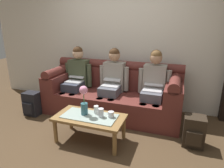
{
  "coord_description": "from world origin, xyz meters",
  "views": [
    {
      "loc": [
        1.13,
        -2.06,
        1.64
      ],
      "look_at": [
        0.09,
        0.87,
        0.67
      ],
      "focal_mm": 31.31,
      "sensor_mm": 36.0,
      "label": 1
    }
  ],
  "objects_px": {
    "coffee_table": "(90,119)",
    "cup_near_right": "(111,114)",
    "person_right": "(154,84)",
    "flower_vase": "(84,100)",
    "person_middle": "(113,80)",
    "cup_near_left": "(101,113)",
    "person_left": "(77,76)",
    "backpack_right": "(194,131)",
    "couch": "(113,94)",
    "cup_far_center": "(96,110)",
    "backpack_left": "(32,104)"
  },
  "relations": [
    {
      "from": "cup_near_left",
      "to": "cup_near_right",
      "type": "distance_m",
      "value": 0.14
    },
    {
      "from": "person_middle",
      "to": "coffee_table",
      "type": "height_order",
      "value": "person_middle"
    },
    {
      "from": "person_right",
      "to": "backpack_left",
      "type": "relative_size",
      "value": 2.81
    },
    {
      "from": "cup_near_left",
      "to": "cup_far_center",
      "type": "bearing_deg",
      "value": 144.05
    },
    {
      "from": "cup_near_left",
      "to": "backpack_left",
      "type": "relative_size",
      "value": 0.28
    },
    {
      "from": "person_middle",
      "to": "cup_far_center",
      "type": "height_order",
      "value": "person_middle"
    },
    {
      "from": "flower_vase",
      "to": "cup_near_left",
      "type": "bearing_deg",
      "value": 1.85
    },
    {
      "from": "couch",
      "to": "backpack_left",
      "type": "relative_size",
      "value": 5.64
    },
    {
      "from": "person_right",
      "to": "flower_vase",
      "type": "relative_size",
      "value": 2.87
    },
    {
      "from": "flower_vase",
      "to": "cup_near_left",
      "type": "height_order",
      "value": "flower_vase"
    },
    {
      "from": "flower_vase",
      "to": "cup_far_center",
      "type": "bearing_deg",
      "value": 29.86
    },
    {
      "from": "couch",
      "to": "cup_near_left",
      "type": "xyz_separation_m",
      "value": [
        0.16,
        -0.96,
        0.09
      ]
    },
    {
      "from": "person_left",
      "to": "coffee_table",
      "type": "bearing_deg",
      "value": -52.94
    },
    {
      "from": "flower_vase",
      "to": "cup_near_right",
      "type": "distance_m",
      "value": 0.43
    },
    {
      "from": "coffee_table",
      "to": "backpack_right",
      "type": "xyz_separation_m",
      "value": [
        1.4,
        0.37,
        -0.12
      ]
    },
    {
      "from": "person_middle",
      "to": "backpack_left",
      "type": "height_order",
      "value": "person_middle"
    },
    {
      "from": "cup_far_center",
      "to": "backpack_left",
      "type": "height_order",
      "value": "cup_far_center"
    },
    {
      "from": "flower_vase",
      "to": "cup_near_left",
      "type": "xyz_separation_m",
      "value": [
        0.25,
        0.01,
        -0.16
      ]
    },
    {
      "from": "coffee_table",
      "to": "couch",
      "type": "bearing_deg",
      "value": 90.0
    },
    {
      "from": "person_left",
      "to": "person_right",
      "type": "xyz_separation_m",
      "value": [
        1.48,
        0.0,
        -0.0
      ]
    },
    {
      "from": "person_right",
      "to": "flower_vase",
      "type": "distance_m",
      "value": 1.27
    },
    {
      "from": "person_left",
      "to": "backpack_right",
      "type": "xyz_separation_m",
      "value": [
        2.14,
        -0.61,
        -0.44
      ]
    },
    {
      "from": "cup_near_left",
      "to": "cup_near_right",
      "type": "xyz_separation_m",
      "value": [
        0.14,
        0.04,
        -0.02
      ]
    },
    {
      "from": "backpack_left",
      "to": "couch",
      "type": "bearing_deg",
      "value": 22.74
    },
    {
      "from": "couch",
      "to": "coffee_table",
      "type": "distance_m",
      "value": 0.99
    },
    {
      "from": "coffee_table",
      "to": "backpack_left",
      "type": "xyz_separation_m",
      "value": [
        -1.38,
        0.41,
        -0.12
      ]
    },
    {
      "from": "flower_vase",
      "to": "person_right",
      "type": "bearing_deg",
      "value": 49.32
    },
    {
      "from": "person_middle",
      "to": "backpack_left",
      "type": "bearing_deg",
      "value": -157.42
    },
    {
      "from": "person_middle",
      "to": "cup_near_right",
      "type": "height_order",
      "value": "person_middle"
    },
    {
      "from": "coffee_table",
      "to": "cup_far_center",
      "type": "distance_m",
      "value": 0.17
    },
    {
      "from": "person_left",
      "to": "cup_far_center",
      "type": "distance_m",
      "value": 1.21
    },
    {
      "from": "cup_near_left",
      "to": "cup_far_center",
      "type": "relative_size",
      "value": 1.05
    },
    {
      "from": "cup_near_right",
      "to": "coffee_table",
      "type": "bearing_deg",
      "value": -168.17
    },
    {
      "from": "backpack_right",
      "to": "person_left",
      "type": "bearing_deg",
      "value": 164.1
    },
    {
      "from": "backpack_left",
      "to": "person_middle",
      "type": "bearing_deg",
      "value": 22.58
    },
    {
      "from": "couch",
      "to": "coffee_table",
      "type": "height_order",
      "value": "couch"
    },
    {
      "from": "person_middle",
      "to": "cup_near_left",
      "type": "relative_size",
      "value": 9.98
    },
    {
      "from": "coffee_table",
      "to": "person_right",
      "type": "bearing_deg",
      "value": 52.94
    },
    {
      "from": "coffee_table",
      "to": "cup_near_left",
      "type": "relative_size",
      "value": 8.09
    },
    {
      "from": "cup_near_left",
      "to": "backpack_right",
      "type": "bearing_deg",
      "value": 15.58
    },
    {
      "from": "cup_near_right",
      "to": "cup_far_center",
      "type": "relative_size",
      "value": 0.71
    },
    {
      "from": "couch",
      "to": "cup_near_right",
      "type": "height_order",
      "value": "couch"
    },
    {
      "from": "cup_near_right",
      "to": "person_left",
      "type": "bearing_deg",
      "value": 138.55
    },
    {
      "from": "person_right",
      "to": "cup_far_center",
      "type": "distance_m",
      "value": 1.13
    },
    {
      "from": "cup_near_left",
      "to": "flower_vase",
      "type": "bearing_deg",
      "value": -178.15
    },
    {
      "from": "person_left",
      "to": "cup_near_right",
      "type": "distance_m",
      "value": 1.41
    },
    {
      "from": "coffee_table",
      "to": "cup_near_right",
      "type": "height_order",
      "value": "cup_near_right"
    },
    {
      "from": "person_middle",
      "to": "flower_vase",
      "type": "xyz_separation_m",
      "value": [
        -0.09,
        -0.96,
        -0.04
      ]
    },
    {
      "from": "person_left",
      "to": "cup_near_left",
      "type": "distance_m",
      "value": 1.33
    },
    {
      "from": "person_middle",
      "to": "backpack_left",
      "type": "distance_m",
      "value": 1.56
    }
  ]
}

